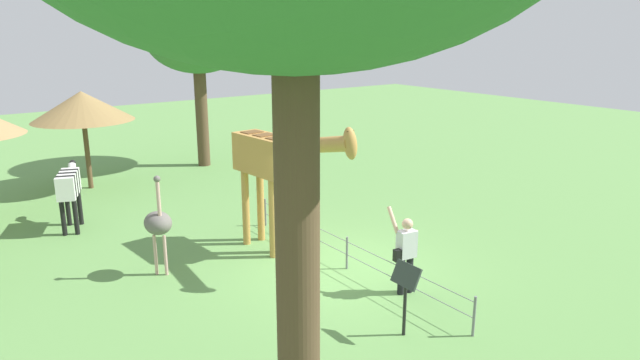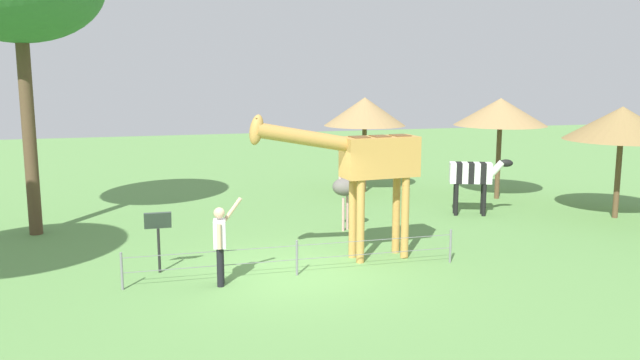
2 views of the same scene
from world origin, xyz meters
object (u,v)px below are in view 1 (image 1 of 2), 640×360
(ostrich, at_px, (158,223))
(info_sign, at_px, (406,285))
(giraffe, at_px, (274,162))
(zebra, at_px, (69,187))
(visitor, at_px, (406,251))
(tree_west, at_px, (198,38))
(shade_hut_near, at_px, (82,106))

(ostrich, height_order, info_sign, ostrich)
(giraffe, relative_size, zebra, 2.17)
(giraffe, bearing_deg, info_sign, -2.30)
(giraffe, relative_size, ostrich, 1.73)
(visitor, distance_m, ostrich, 5.20)
(giraffe, bearing_deg, tree_west, 165.30)
(info_sign, bearing_deg, tree_west, 169.33)
(ostrich, height_order, tree_west, tree_west)
(shade_hut_near, relative_size, tree_west, 0.52)
(info_sign, bearing_deg, shade_hut_near, -171.73)
(zebra, bearing_deg, info_sign, 20.09)
(ostrich, xyz_separation_m, shade_hut_near, (-7.98, 0.62, 1.55))
(ostrich, xyz_separation_m, tree_west, (-8.73, 5.05, 3.61))
(shade_hut_near, xyz_separation_m, tree_west, (-0.75, 4.43, 2.06))
(giraffe, distance_m, info_sign, 4.70)
(giraffe, relative_size, info_sign, 2.95)
(ostrich, bearing_deg, zebra, -168.82)
(zebra, bearing_deg, visitor, 29.44)
(visitor, bearing_deg, zebra, -150.56)
(tree_west, bearing_deg, giraffe, -14.70)
(giraffe, relative_size, shade_hut_near, 1.22)
(giraffe, distance_m, ostrich, 2.88)
(info_sign, bearing_deg, ostrich, -153.01)
(giraffe, height_order, ostrich, giraffe)
(ostrich, distance_m, tree_west, 10.71)
(giraffe, relative_size, tree_west, 0.63)
(zebra, distance_m, info_sign, 9.64)
(ostrich, height_order, shade_hut_near, shade_hut_near)
(giraffe, bearing_deg, zebra, -142.31)
(giraffe, height_order, visitor, giraffe)
(visitor, xyz_separation_m, shade_hut_near, (-11.70, -3.01, 1.82))
(ostrich, xyz_separation_m, info_sign, (4.88, 2.49, -0.23))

